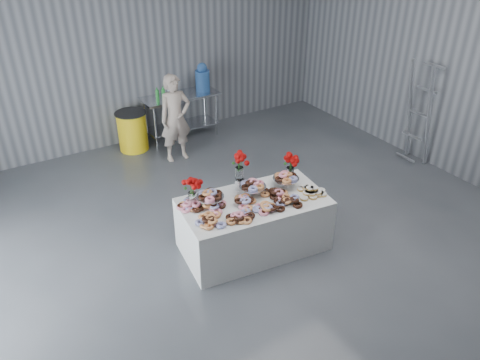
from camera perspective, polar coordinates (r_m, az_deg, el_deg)
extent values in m
plane|color=#3D4045|center=(6.30, 3.99, -9.70)|extent=(9.00, 9.00, 0.00)
cube|color=slate|center=(9.10, -12.61, 16.65)|extent=(8.00, 0.04, 4.00)
cube|color=silver|center=(6.28, 1.68, -5.42)|extent=(2.00, 1.21, 0.75)
cube|color=silver|center=(9.27, -7.32, 10.13)|extent=(1.50, 0.60, 0.04)
cube|color=silver|center=(9.51, -7.07, 6.56)|extent=(1.40, 0.55, 0.03)
cylinder|color=silver|center=(9.00, -10.23, 6.15)|extent=(0.04, 0.04, 0.86)
cylinder|color=silver|center=(9.49, -2.91, 7.90)|extent=(0.04, 0.04, 0.86)
cylinder|color=silver|center=(9.43, -11.39, 7.18)|extent=(0.04, 0.04, 0.86)
cylinder|color=silver|center=(9.90, -4.32, 8.83)|extent=(0.04, 0.04, 0.86)
cylinder|color=silver|center=(5.97, -3.65, -2.54)|extent=(0.06, 0.06, 0.12)
cylinder|color=silver|center=(5.93, -3.67, -2.01)|extent=(0.36, 0.36, 0.01)
cylinder|color=silver|center=(6.17, 1.54, -1.28)|extent=(0.06, 0.06, 0.12)
cylinder|color=silver|center=(6.14, 1.55, -0.77)|extent=(0.36, 0.36, 0.01)
cylinder|color=silver|center=(6.38, 5.59, -0.30)|extent=(0.06, 0.06, 0.12)
cylinder|color=silver|center=(6.34, 5.61, 0.21)|extent=(0.36, 0.36, 0.01)
cylinder|color=white|center=(5.98, -5.79, -2.25)|extent=(0.11, 0.11, 0.18)
cylinder|color=#1E5919|center=(5.91, -5.86, -1.19)|extent=(0.04, 0.04, 0.18)
cylinder|color=white|center=(6.54, 6.10, 0.82)|extent=(0.11, 0.11, 0.18)
cylinder|color=#1E5919|center=(6.48, 6.16, 1.82)|extent=(0.04, 0.04, 0.18)
cylinder|color=silver|center=(6.28, -0.07, -0.50)|extent=(0.14, 0.14, 0.15)
cylinder|color=white|center=(6.20, -0.08, 0.81)|extent=(0.11, 0.11, 0.18)
cylinder|color=#1E5919|center=(6.13, -0.08, 1.87)|extent=(0.04, 0.04, 0.18)
cylinder|color=#3B75CB|center=(9.40, -4.59, 11.98)|extent=(0.28, 0.28, 0.40)
sphere|color=#3B75CB|center=(9.32, -4.65, 13.47)|extent=(0.20, 0.20, 0.20)
imported|color=#CC8C93|center=(8.46, -7.87, 7.46)|extent=(0.59, 0.39, 1.59)
cylinder|color=yellow|center=(9.13, -12.96, 5.78)|extent=(0.54, 0.54, 0.73)
cylinder|color=black|center=(8.99, -13.23, 7.96)|extent=(0.59, 0.59, 0.02)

